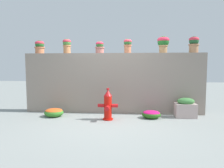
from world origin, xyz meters
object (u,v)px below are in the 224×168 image
object	(u,v)px
fire_hydrant	(108,106)
flower_bush_left	(151,114)
potted_plant_3	(128,45)
potted_plant_0	(40,46)
potted_plant_2	(100,47)
potted_plant_1	(67,45)
flower_bush_right	(54,112)
potted_plant_4	(163,43)
potted_plant_5	(194,43)
planter_box	(185,108)

from	to	relation	value
fire_hydrant	flower_bush_left	xyz separation A→B (m)	(1.09, 0.26, -0.25)
potted_plant_3	fire_hydrant	distance (m)	1.84
potted_plant_0	potted_plant_2	xyz separation A→B (m)	(1.76, -0.02, -0.03)
potted_plant_1	potted_plant_3	world-z (taller)	potted_plant_1
fire_hydrant	flower_bush_right	size ratio (longest dim) A/B	1.57
fire_hydrant	potted_plant_4	bearing A→B (deg)	30.43
flower_bush_left	potted_plant_0	bearing A→B (deg)	169.24
potted_plant_5	potted_plant_4	bearing A→B (deg)	-179.36
potted_plant_3	fire_hydrant	xyz separation A→B (m)	(-0.47, -0.85, -1.57)
potted_plant_0	potted_plant_3	bearing A→B (deg)	-0.27
potted_plant_5	flower_bush_right	bearing A→B (deg)	-170.03
potted_plant_4	planter_box	world-z (taller)	potted_plant_4
potted_plant_2	flower_bush_right	bearing A→B (deg)	-150.69
flower_bush_left	flower_bush_right	distance (m)	2.54
potted_plant_0	potted_plant_1	bearing A→B (deg)	-3.02
potted_plant_0	potted_plant_3	xyz separation A→B (m)	(2.54, -0.01, 0.02)
potted_plant_3	flower_bush_left	distance (m)	2.01
potted_plant_5	planter_box	world-z (taller)	potted_plant_5
flower_bush_right	potted_plant_1	bearing A→B (deg)	72.37
potted_plant_4	flower_bush_left	world-z (taller)	potted_plant_4
potted_plant_5	planter_box	xyz separation A→B (m)	(-0.28, -0.43, -1.70)
potted_plant_0	potted_plant_5	size ratio (longest dim) A/B	0.86
fire_hydrant	planter_box	world-z (taller)	fire_hydrant
potted_plant_4	flower_bush_right	world-z (taller)	potted_plant_4
potted_plant_5	fire_hydrant	size ratio (longest dim) A/B	0.57
potted_plant_5	flower_bush_left	xyz separation A→B (m)	(-1.16, -0.60, -1.83)
potted_plant_3	planter_box	distance (m)	2.30
flower_bush_right	planter_box	xyz separation A→B (m)	(3.43, 0.22, 0.13)
potted_plant_4	planter_box	xyz separation A→B (m)	(0.54, -0.42, -1.72)
planter_box	flower_bush_right	bearing A→B (deg)	-176.34
fire_hydrant	flower_bush_right	world-z (taller)	fire_hydrant
flower_bush_left	flower_bush_right	world-z (taller)	flower_bush_right
potted_plant_0	fire_hydrant	world-z (taller)	potted_plant_0
potted_plant_5	fire_hydrant	distance (m)	2.89
potted_plant_0	potted_plant_4	distance (m)	3.52
potted_plant_3	potted_plant_0	bearing A→B (deg)	179.73
potted_plant_2	potted_plant_5	world-z (taller)	potted_plant_5
potted_plant_3	flower_bush_left	size ratio (longest dim) A/B	0.84
potted_plant_1	planter_box	world-z (taller)	potted_plant_1
potted_plant_3	potted_plant_5	xyz separation A→B (m)	(1.79, 0.01, 0.02)
potted_plant_4	planter_box	size ratio (longest dim) A/B	0.87
flower_bush_right	potted_plant_4	bearing A→B (deg)	12.54
potted_plant_2	potted_plant_0	bearing A→B (deg)	179.26
potted_plant_5	fire_hydrant	bearing A→B (deg)	-159.26
potted_plant_4	fire_hydrant	xyz separation A→B (m)	(-1.44, -0.84, -1.61)
flower_bush_right	planter_box	size ratio (longest dim) A/B	0.96
potted_plant_2	flower_bush_right	xyz separation A→B (m)	(-1.13, -0.64, -1.75)
potted_plant_2	planter_box	world-z (taller)	potted_plant_2
fire_hydrant	potted_plant_1	bearing A→B (deg)	146.95
flower_bush_left	planter_box	distance (m)	0.91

